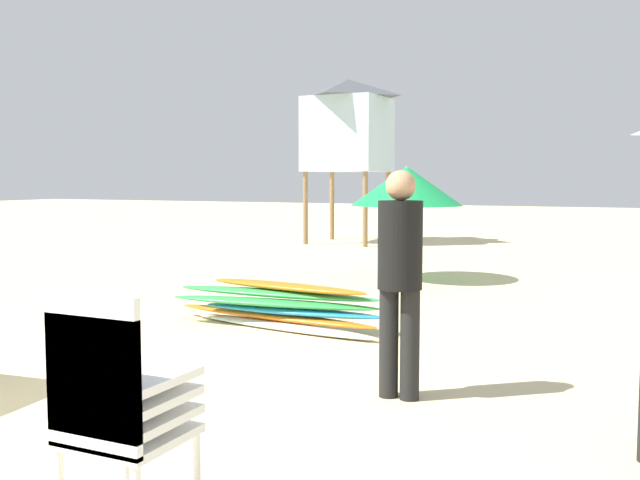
# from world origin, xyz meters

# --- Properties ---
(stacked_plastic_chairs) EXTENTS (0.48, 0.48, 1.11)m
(stacked_plastic_chairs) POSITION_xyz_m (1.92, -0.86, 0.65)
(stacked_plastic_chairs) COLOR white
(stacked_plastic_chairs) RESTS_ON ground
(surfboard_pile) EXTENTS (2.61, 0.68, 0.48)m
(surfboard_pile) POSITION_xyz_m (0.39, 3.43, 0.24)
(surfboard_pile) COLOR white
(surfboard_pile) RESTS_ON ground
(lifeguard_near_left) EXTENTS (0.32, 0.32, 1.65)m
(lifeguard_near_left) POSITION_xyz_m (2.35, 1.64, 0.94)
(lifeguard_near_left) COLOR black
(lifeguard_near_left) RESTS_ON ground
(lifeguard_tower) EXTENTS (1.98, 1.98, 4.02)m
(lifeguard_tower) POSITION_xyz_m (-3.00, 13.22, 2.90)
(lifeguard_tower) COLOR olive
(lifeguard_tower) RESTS_ON ground
(beach_umbrella_left) EXTENTS (1.74, 1.74, 1.78)m
(beach_umbrella_left) POSITION_xyz_m (0.44, 7.50, 1.48)
(beach_umbrella_left) COLOR beige
(beach_umbrella_left) RESTS_ON ground
(cooler_box) EXTENTS (0.51, 0.36, 0.40)m
(cooler_box) POSITION_xyz_m (-1.37, 2.24, 0.20)
(cooler_box) COLOR white
(cooler_box) RESTS_ON ground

